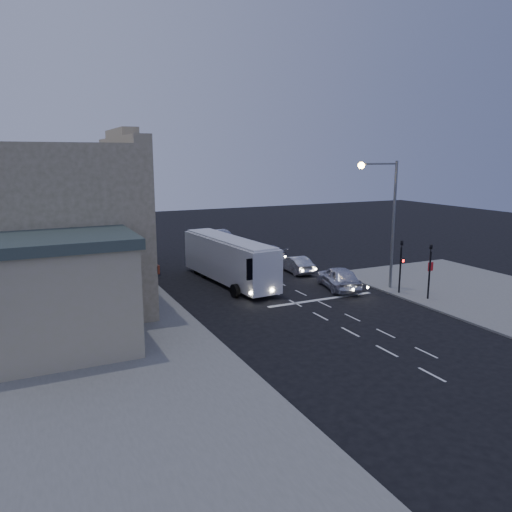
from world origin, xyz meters
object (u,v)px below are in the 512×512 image
traffic_signal_main (401,260)px  traffic_signal_side (430,265)px  car_suv (339,278)px  regulatory_sign (430,273)px  car_sedan_b (267,252)px  tour_bus (229,259)px  car_sedan_c (237,244)px  car_sedan_a (296,264)px  streetlight (387,210)px  car_extra (217,236)px  street_tree (125,219)px

traffic_signal_main → traffic_signal_side: 2.10m
car_suv → traffic_signal_side: size_ratio=1.20×
regulatory_sign → car_sedan_b: bearing=106.4°
regulatory_sign → tour_bus: bearing=140.8°
traffic_signal_main → regulatory_sign: bearing=-30.8°
tour_bus → traffic_signal_main: 12.45m
car_sedan_c → traffic_signal_side: traffic_signal_side is taller
tour_bus → traffic_signal_main: (9.45, -8.08, 0.56)m
car_sedan_a → streetlight: 9.48m
car_sedan_c → car_extra: (-0.16, 5.10, 0.06)m
traffic_signal_side → car_suv: bearing=126.3°
car_sedan_b → regulatory_sign: 16.34m
traffic_signal_side → regulatory_sign: size_ratio=1.86×
traffic_signal_main → street_tree: street_tree is taller
traffic_signal_main → street_tree: bearing=138.0°
car_sedan_a → regulatory_sign: 11.08m
car_sedan_b → regulatory_sign: size_ratio=2.11×
regulatory_sign → car_extra: bearing=101.9°
streetlight → street_tree: 20.19m
car_sedan_b → traffic_signal_side: 17.08m
car_sedan_b → traffic_signal_side: traffic_signal_side is taller
traffic_signal_side → streetlight: 4.84m
streetlight → traffic_signal_main: bearing=-79.8°
regulatory_sign → streetlight: 5.18m
traffic_signal_main → traffic_signal_side: (0.70, -1.98, 0.00)m
traffic_signal_main → traffic_signal_side: size_ratio=1.00×
car_sedan_b → car_sedan_c: (-0.73, 5.41, 0.01)m
car_sedan_b → car_extra: bearing=-92.0°
car_suv → street_tree: street_tree is taller
traffic_signal_main → car_sedan_c: bearing=100.3°
traffic_signal_main → street_tree: 21.38m
car_sedan_a → traffic_signal_side: bearing=112.9°
car_sedan_c → streetlight: 19.58m
car_extra → regulatory_sign: bearing=91.5°
car_suv → car_sedan_c: size_ratio=0.99×
car_sedan_c → street_tree: bearing=37.0°
car_sedan_b → street_tree: size_ratio=0.75×
car_extra → street_tree: size_ratio=0.73×
car_sedan_a → streetlight: (2.90, -7.48, 5.05)m
tour_bus → car_suv: (6.48, -5.06, -1.03)m
car_suv → car_sedan_b: car_suv is taller
tour_bus → streetlight: size_ratio=1.27×
regulatory_sign → streetlight: streetlight is taller
tour_bus → car_suv: tour_bus is taller
car_suv → car_extra: bearing=-74.1°
car_extra → traffic_signal_side: bearing=89.1°
car_sedan_c → car_sedan_a: bearing=104.0°
traffic_signal_side → streetlight: (-0.96, 3.40, 3.31)m
traffic_signal_main → streetlight: size_ratio=0.46×
car_sedan_b → car_extra: (-0.89, 10.50, 0.07)m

